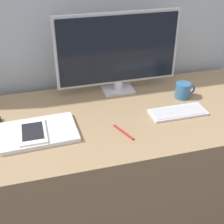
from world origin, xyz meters
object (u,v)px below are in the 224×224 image
at_px(monitor, 118,52).
at_px(laptop, 39,132).
at_px(coffee_mug, 183,90).
at_px(keyboard, 178,112).
at_px(ereader, 33,132).
at_px(pen, 123,131).

distance_m(monitor, laptop, 0.57).
relative_size(laptop, coffee_mug, 3.01).
bearing_deg(keyboard, monitor, 124.74).
bearing_deg(monitor, keyboard, -55.26).
xyz_separation_m(keyboard, ereader, (-0.67, -0.01, 0.02)).
distance_m(keyboard, laptop, 0.65).
height_order(ereader, pen, ereader).
bearing_deg(coffee_mug, monitor, 151.89).
bearing_deg(keyboard, laptop, 179.89).
distance_m(coffee_mug, pen, 0.45).
xyz_separation_m(laptop, ereader, (-0.02, -0.01, 0.02)).
xyz_separation_m(ereader, pen, (0.38, -0.07, -0.02)).
height_order(keyboard, coffee_mug, coffee_mug).
relative_size(monitor, keyboard, 2.39).
xyz_separation_m(coffee_mug, pen, (-0.39, -0.22, -0.04)).
height_order(monitor, keyboard, monitor).
relative_size(keyboard, laptop, 0.82).
distance_m(ereader, coffee_mug, 0.78).
xyz_separation_m(monitor, keyboard, (0.21, -0.30, -0.21)).
bearing_deg(laptop, monitor, 34.41).
relative_size(keyboard, pen, 2.10).
distance_m(ereader, pen, 0.38).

